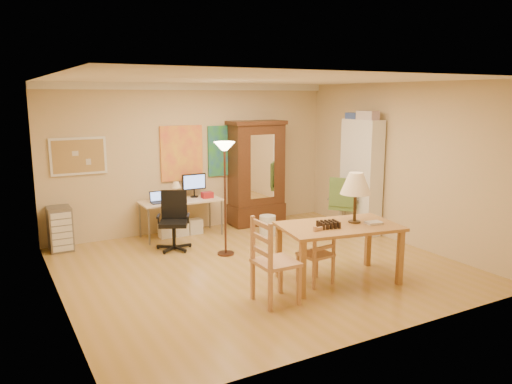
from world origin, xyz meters
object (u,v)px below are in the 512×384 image
dining_table (345,213)px  office_chair_green (343,217)px  armoire (256,180)px  bookshelf (361,177)px  computer_desk (182,214)px  office_chair_black (174,234)px

dining_table → office_chair_green: 2.52m
armoire → bookshelf: (1.37, -1.45, 0.15)m
computer_desk → office_chair_black: computer_desk is taller
office_chair_black → bookshelf: bearing=-11.0°
dining_table → armoire: bearing=82.4°
computer_desk → office_chair_black: (-0.41, -0.72, -0.14)m
armoire → bookshelf: bookshelf is taller
dining_table → armoire: 3.26m
dining_table → armoire: armoire is taller
dining_table → armoire: (0.43, 3.23, -0.05)m
dining_table → computer_desk: (-1.15, 3.14, -0.53)m
armoire → office_chair_green: bearing=-50.5°
armoire → dining_table: bearing=-97.6°
computer_desk → bookshelf: size_ratio=0.70×
office_chair_green → armoire: bearing=129.5°
dining_table → computer_desk: 3.39m
office_chair_green → armoire: 1.82m
computer_desk → office_chair_green: (2.67, -1.24, -0.12)m
computer_desk → office_chair_green: size_ratio=1.38×
office_chair_black → armoire: (1.99, 0.80, 0.62)m
computer_desk → bookshelf: bookshelf is taller
office_chair_black → office_chair_green: 3.13m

